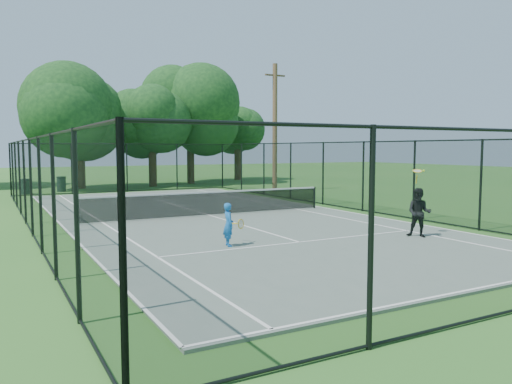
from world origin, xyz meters
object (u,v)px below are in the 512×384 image
trash_bin_right (61,184)px  utility_pole (275,127)px  tennis_net (210,202)px  trash_bin_left (26,186)px  player_black (419,212)px  player_blue (229,225)px

trash_bin_right → utility_pole: bearing=-27.0°
utility_pole → tennis_net: bearing=-132.6°
trash_bin_left → trash_bin_right: trash_bin_right is taller
utility_pole → player_black: 17.34m
utility_pole → player_black: (-4.70, -16.38, -3.22)m
player_blue → player_black: (5.57, -1.44, 0.15)m
tennis_net → trash_bin_right: bearing=103.4°
player_black → trash_bin_left: bearing=113.2°
trash_bin_right → player_blue: bearing=-85.6°
player_blue → tennis_net: bearing=71.5°
trash_bin_right → tennis_net: bearing=-76.6°
tennis_net → trash_bin_right: size_ratio=10.67×
trash_bin_left → player_black: size_ratio=0.45×
player_black → trash_bin_right: bearing=107.7°
trash_bin_left → player_blue: (3.69, -20.20, 0.19)m
tennis_net → trash_bin_left: bearing=111.7°
trash_bin_right → utility_pole: size_ratio=0.12×
utility_pole → player_blue: bearing=-124.5°
tennis_net → utility_pole: bearing=47.4°
tennis_net → trash_bin_right: (-3.60, 15.06, -0.10)m
trash_bin_left → player_blue: size_ratio=0.77×
trash_bin_left → trash_bin_right: bearing=20.8°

